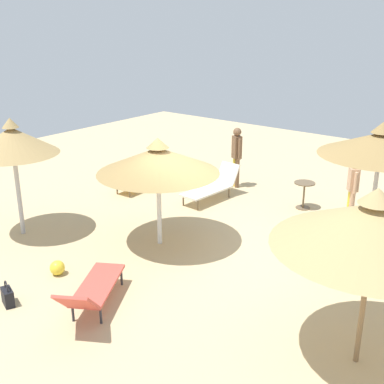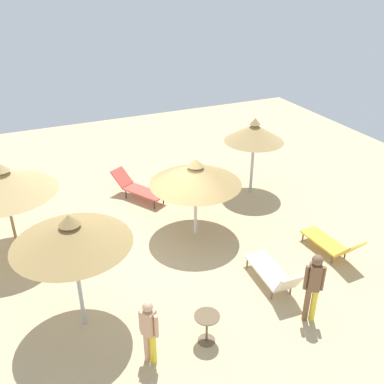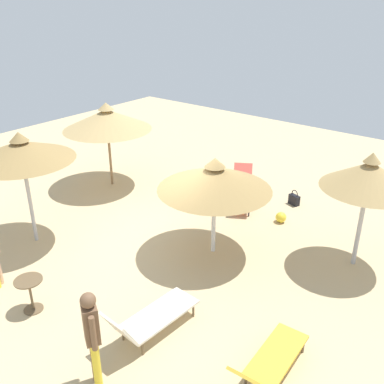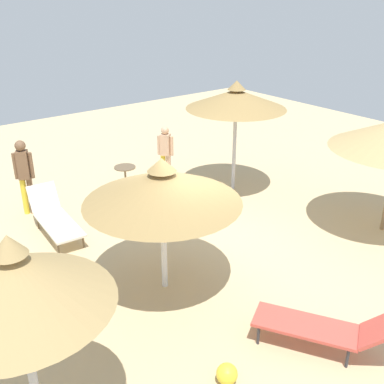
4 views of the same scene
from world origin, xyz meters
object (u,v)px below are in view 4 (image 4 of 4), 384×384
object	(u,v)px
beach_ball	(227,374)
lounge_chair_far_right	(328,327)
parasol_umbrella_center	(162,187)
person_standing_edge	(165,151)
side_table_round	(125,175)
lounge_chair_near_right	(54,217)
parasol_umbrella_near_left	(236,99)
person_standing_far_left	(24,173)
parasol_umbrella_edge	(15,280)

from	to	relation	value
beach_ball	lounge_chair_far_right	bearing A→B (deg)	-15.51
parasol_umbrella_center	person_standing_edge	bearing A→B (deg)	54.75
person_standing_edge	side_table_round	distance (m)	1.32
lounge_chair_near_right	lounge_chair_far_right	distance (m)	6.04
lounge_chair_near_right	side_table_round	size ratio (longest dim) A/B	2.67
lounge_chair_far_right	side_table_round	size ratio (longest dim) A/B	2.86
parasol_umbrella_near_left	person_standing_far_left	bearing A→B (deg)	157.33
side_table_round	beach_ball	bearing A→B (deg)	-108.86
person_standing_edge	side_table_round	size ratio (longest dim) A/B	2.16
person_standing_far_left	person_standing_edge	bearing A→B (deg)	-5.74
parasol_umbrella_center	beach_ball	bearing A→B (deg)	-104.68
lounge_chair_far_right	person_standing_edge	distance (m)	7.00
parasol_umbrella_edge	beach_ball	xyz separation A→B (m)	(2.27, -0.74, -2.07)
parasol_umbrella_center	beach_ball	xyz separation A→B (m)	(-0.61, -2.33, -1.78)
parasol_umbrella_edge	side_table_round	distance (m)	7.31
parasol_umbrella_center	person_standing_far_left	world-z (taller)	parasol_umbrella_center
parasol_umbrella_edge	lounge_chair_near_right	bearing A→B (deg)	65.40
side_table_round	beach_ball	distance (m)	6.66
lounge_chair_near_right	person_standing_edge	size ratio (longest dim) A/B	1.24
parasol_umbrella_near_left	person_standing_far_left	xyz separation A→B (m)	(-4.68, 1.95, -1.38)
lounge_chair_far_right	beach_ball	xyz separation A→B (m)	(-1.55, 0.43, -0.28)
person_standing_far_left	parasol_umbrella_near_left	bearing A→B (deg)	-22.67
parasol_umbrella_center	person_standing_edge	size ratio (longest dim) A/B	1.71
beach_ball	parasol_umbrella_edge	bearing A→B (deg)	162.00
person_standing_far_left	beach_ball	size ratio (longest dim) A/B	6.07
lounge_chair_far_right	person_standing_edge	size ratio (longest dim) A/B	1.33
parasol_umbrella_near_left	lounge_chair_far_right	size ratio (longest dim) A/B	1.39
person_standing_far_left	person_standing_edge	xyz separation A→B (m)	(3.65, -0.37, -0.16)
lounge_chair_near_right	side_table_round	xyz separation A→B (m)	(2.30, 0.93, 0.10)
person_standing_far_left	lounge_chair_far_right	bearing A→B (deg)	-75.85
lounge_chair_far_right	side_table_round	xyz separation A→B (m)	(0.60, 6.73, 0.06)
parasol_umbrella_near_left	person_standing_edge	world-z (taller)	parasol_umbrella_near_left
lounge_chair_near_right	lounge_chair_far_right	size ratio (longest dim) A/B	0.93
parasol_umbrella_edge	lounge_chair_far_right	xyz separation A→B (m)	(3.82, -1.17, -1.80)
parasol_umbrella_near_left	side_table_round	bearing A→B (deg)	145.35
parasol_umbrella_edge	person_standing_far_left	size ratio (longest dim) A/B	1.53
parasol_umbrella_near_left	person_standing_far_left	size ratio (longest dim) A/B	1.60
person_standing_edge	beach_ball	bearing A→B (deg)	-118.47
person_standing_far_left	lounge_chair_near_right	bearing A→B (deg)	-85.98
parasol_umbrella_center	parasol_umbrella_near_left	world-z (taller)	parasol_umbrella_near_left
parasol_umbrella_edge	parasol_umbrella_center	bearing A→B (deg)	28.99
parasol_umbrella_center	lounge_chair_near_right	xyz separation A→B (m)	(-0.76, 3.03, -1.54)
lounge_chair_far_right	person_standing_far_left	bearing A→B (deg)	104.15
parasol_umbrella_edge	side_table_round	xyz separation A→B (m)	(4.42, 5.56, -1.73)
parasol_umbrella_edge	beach_ball	world-z (taller)	parasol_umbrella_edge
parasol_umbrella_edge	lounge_chair_far_right	size ratio (longest dim) A/B	1.33
parasol_umbrella_center	lounge_chair_far_right	bearing A→B (deg)	-71.18
lounge_chair_far_right	person_standing_far_left	distance (m)	7.34
lounge_chair_far_right	side_table_round	bearing A→B (deg)	84.90
parasol_umbrella_center	side_table_round	size ratio (longest dim) A/B	3.68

